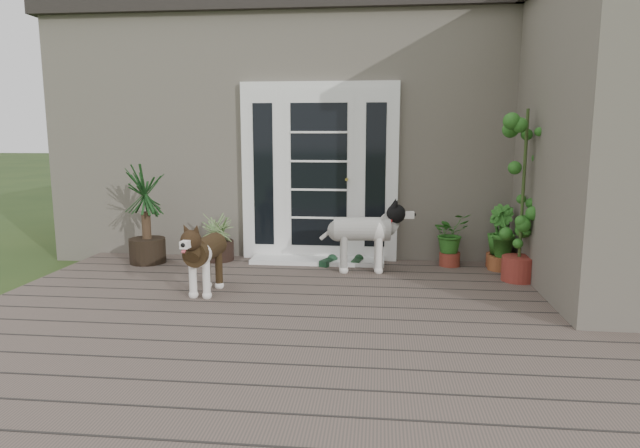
# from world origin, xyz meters

# --- Properties ---
(deck) EXTENTS (6.20, 4.60, 0.12)m
(deck) POSITION_xyz_m (0.00, 0.40, 0.06)
(deck) COLOR #6B5B4C
(deck) RESTS_ON ground
(house_main) EXTENTS (7.40, 4.00, 3.10)m
(house_main) POSITION_xyz_m (0.00, 4.65, 1.55)
(house_main) COLOR #665E54
(house_main) RESTS_ON ground
(roof_main) EXTENTS (7.60, 4.20, 0.20)m
(roof_main) POSITION_xyz_m (0.00, 4.65, 3.20)
(roof_main) COLOR #2D2826
(roof_main) RESTS_ON house_main
(house_wing) EXTENTS (1.60, 2.40, 3.10)m
(house_wing) POSITION_xyz_m (2.90, 1.50, 1.55)
(house_wing) COLOR #665E54
(house_wing) RESTS_ON ground
(door_unit) EXTENTS (1.90, 0.14, 2.15)m
(door_unit) POSITION_xyz_m (-0.20, 2.60, 1.19)
(door_unit) COLOR white
(door_unit) RESTS_ON deck
(door_step) EXTENTS (1.60, 0.40, 0.05)m
(door_step) POSITION_xyz_m (-0.20, 2.40, 0.14)
(door_step) COLOR white
(door_step) RESTS_ON deck
(brindle_dog) EXTENTS (0.38, 0.78, 0.63)m
(brindle_dog) POSITION_xyz_m (-1.14, 1.01, 0.44)
(brindle_dog) COLOR #3E2B16
(brindle_dog) RESTS_ON deck
(white_dog) EXTENTS (0.88, 0.44, 0.71)m
(white_dog) POSITION_xyz_m (0.34, 2.02, 0.48)
(white_dog) COLOR silver
(white_dog) RESTS_ON deck
(spider_plant) EXTENTS (0.75, 0.75, 0.65)m
(spider_plant) POSITION_xyz_m (-1.42, 2.39, 0.44)
(spider_plant) COLOR #A2B770
(spider_plant) RESTS_ON deck
(yucca) EXTENTS (1.01, 1.01, 1.17)m
(yucca) POSITION_xyz_m (-2.23, 2.17, 0.71)
(yucca) COLOR black
(yucca) RESTS_ON deck
(herb_a) EXTENTS (0.58, 0.58, 0.55)m
(herb_a) POSITION_xyz_m (1.37, 2.40, 0.39)
(herb_a) COLOR #185518
(herb_a) RESTS_ON deck
(herb_b) EXTENTS (0.49, 0.49, 0.53)m
(herb_b) POSITION_xyz_m (1.91, 2.26, 0.39)
(herb_b) COLOR #1D5016
(herb_b) RESTS_ON deck
(herb_c) EXTENTS (0.50, 0.50, 0.58)m
(herb_c) POSITION_xyz_m (1.93, 2.40, 0.41)
(herb_c) COLOR #245618
(herb_c) RESTS_ON deck
(sapling) EXTENTS (0.59, 0.59, 1.85)m
(sapling) POSITION_xyz_m (2.01, 1.80, 1.05)
(sapling) COLOR #275718
(sapling) RESTS_ON deck
(clog_left) EXTENTS (0.19, 0.31, 0.09)m
(clog_left) POSITION_xyz_m (0.28, 2.34, 0.16)
(clog_left) COLOR #143219
(clog_left) RESTS_ON deck
(clog_right) EXTENTS (0.26, 0.34, 0.09)m
(clog_right) POSITION_xyz_m (-0.06, 2.28, 0.17)
(clog_right) COLOR #15351F
(clog_right) RESTS_ON deck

